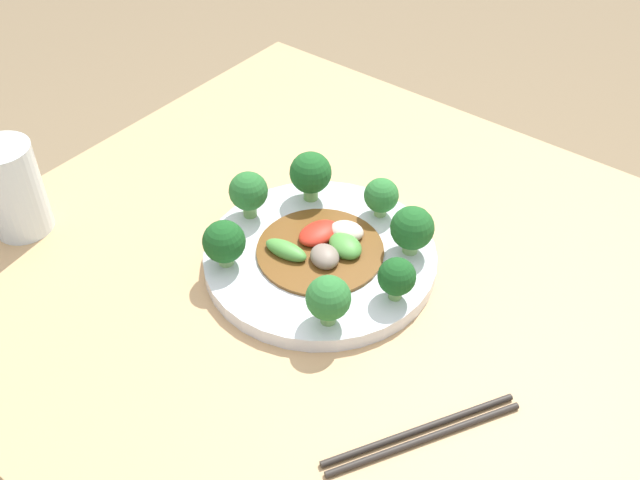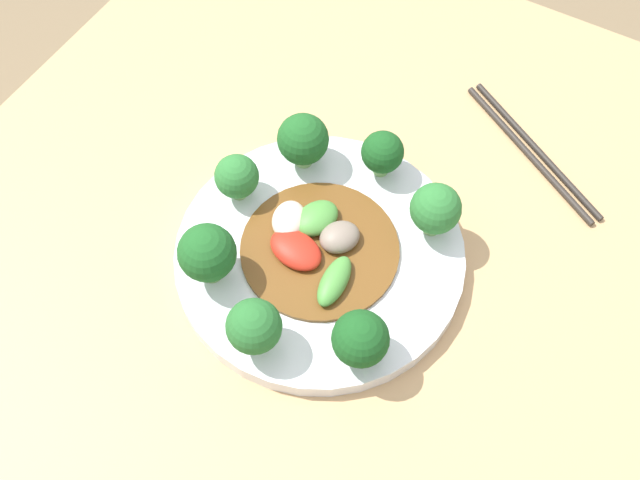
# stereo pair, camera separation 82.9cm
# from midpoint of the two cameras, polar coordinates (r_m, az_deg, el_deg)

# --- Properties ---
(table) EXTENTS (0.90, 0.85, 0.73)m
(table) POSITION_cam_midpoint_polar(r_m,az_deg,el_deg) (1.09, 12.40, -31.08)
(table) COLOR tan
(table) RESTS_ON ground_plane
(plate) EXTENTS (0.29, 0.29, 0.02)m
(plate) POSITION_cam_midpoint_polar(r_m,az_deg,el_deg) (0.75, 15.61, -21.55)
(plate) COLOR silver
(plate) RESTS_ON table
(broccoli_southwest) EXTENTS (0.05, 0.05, 0.06)m
(broccoli_southwest) POSITION_cam_midpoint_polar(r_m,az_deg,el_deg) (0.68, 6.55, -22.03)
(broccoli_southwest) COLOR #89B76B
(broccoli_southwest) RESTS_ON plate
(broccoli_northwest) EXTENTS (0.06, 0.06, 0.07)m
(broccoli_northwest) POSITION_cam_midpoint_polar(r_m,az_deg,el_deg) (0.75, 13.69, -12.53)
(broccoli_northwest) COLOR #7AAD5B
(broccoli_northwest) RESTS_ON plate
(broccoli_east) EXTENTS (0.04, 0.04, 0.06)m
(broccoli_east) POSITION_cam_midpoint_polar(r_m,az_deg,el_deg) (0.71, 25.24, -24.56)
(broccoli_east) COLOR #7AAD5B
(broccoli_east) RESTS_ON plate
(broccoli_north) EXTENTS (0.05, 0.05, 0.05)m
(broccoli_north) POSITION_cam_midpoint_polar(r_m,az_deg,el_deg) (0.77, 20.99, -14.65)
(broccoli_north) COLOR #89B76B
(broccoli_north) RESTS_ON plate
(broccoli_west) EXTENTS (0.05, 0.05, 0.07)m
(broccoli_west) POSITION_cam_midpoint_polar(r_m,az_deg,el_deg) (0.72, 7.69, -15.36)
(broccoli_west) COLOR #70A356
(broccoli_west) RESTS_ON plate
(broccoli_southeast) EXTENTS (0.05, 0.05, 0.06)m
(broccoli_southeast) POSITION_cam_midpoint_polar(r_m,az_deg,el_deg) (0.66, 19.56, -28.39)
(broccoli_southeast) COLOR #7AAD5B
(broccoli_southeast) RESTS_ON plate
(broccoli_northeast) EXTENTS (0.05, 0.05, 0.07)m
(broccoli_northeast) POSITION_cam_midpoint_polar(r_m,az_deg,el_deg) (0.74, 25.10, -18.64)
(broccoli_northeast) COLOR #89B76B
(broccoli_northeast) RESTS_ON plate
(stirfry_center) EXTENTS (0.16, 0.16, 0.02)m
(stirfry_center) POSITION_cam_midpoint_polar(r_m,az_deg,el_deg) (0.73, 16.18, -20.69)
(stirfry_center) COLOR brown
(stirfry_center) RESTS_ON plate
(drinking_glass) EXTENTS (0.08, 0.08, 0.13)m
(drinking_glass) POSITION_cam_midpoint_polar(r_m,az_deg,el_deg) (0.74, -16.81, -14.58)
(drinking_glass) COLOR silver
(drinking_glass) RESTS_ON table
(chopsticks) EXTENTS (0.13, 0.20, 0.01)m
(chopsticks) POSITION_cam_midpoint_polar(r_m,az_deg,el_deg) (0.72, 30.99, -38.48)
(chopsticks) COLOR #2D2823
(chopsticks) RESTS_ON table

